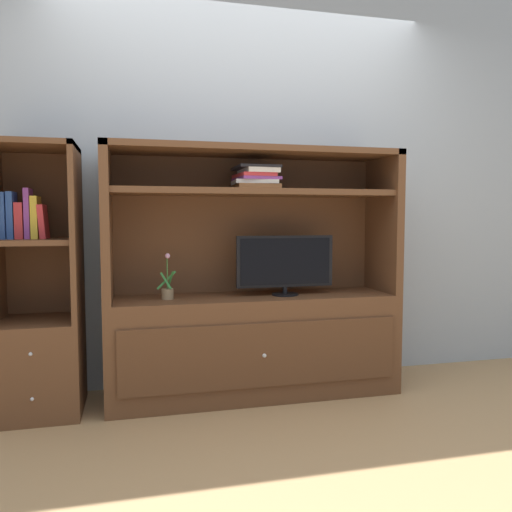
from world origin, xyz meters
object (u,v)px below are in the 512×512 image
tv_monitor (285,263)px  magazine_stack (256,178)px  bookshelf_tall (38,325)px  upright_book_row (23,217)px  potted_plant (167,290)px  media_console (254,317)px

tv_monitor → magazine_stack: size_ratio=1.99×
bookshelf_tall → upright_book_row: 0.61m
potted_plant → upright_book_row: upright_book_row is taller
bookshelf_tall → magazine_stack: bearing=-0.3°
media_console → potted_plant: (-0.53, -0.03, 0.19)m
tv_monitor → upright_book_row: size_ratio=2.21×
upright_book_row → tv_monitor: bearing=-1.3°
potted_plant → bookshelf_tall: size_ratio=0.18×
magazine_stack → potted_plant: bearing=-177.6°
tv_monitor → upright_book_row: 1.53m
tv_monitor → bookshelf_tall: 1.48m
media_console → tv_monitor: bearing=-12.3°
magazine_stack → tv_monitor: bearing=-12.2°
bookshelf_tall → tv_monitor: bearing=-1.8°
media_console → potted_plant: bearing=-177.2°
tv_monitor → magazine_stack: bearing=167.8°
tv_monitor → potted_plant: size_ratio=2.24×
tv_monitor → upright_book_row: upright_book_row is taller
tv_monitor → upright_book_row: (-1.51, 0.04, 0.28)m
tv_monitor → magazine_stack: 0.55m
potted_plant → bookshelf_tall: bookshelf_tall is taller
media_console → upright_book_row: bearing=-179.7°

